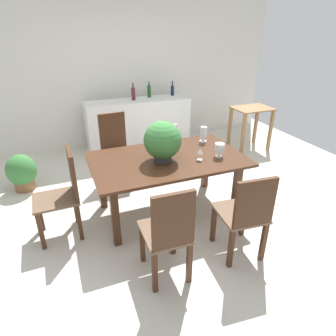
% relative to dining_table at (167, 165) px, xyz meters
% --- Properties ---
extents(ground_plane, '(7.04, 7.04, 0.00)m').
position_rel_dining_table_xyz_m(ground_plane, '(0.00, 0.08, -0.65)').
color(ground_plane, beige).
extents(back_wall, '(6.40, 0.10, 2.60)m').
position_rel_dining_table_xyz_m(back_wall, '(0.00, 2.68, 0.65)').
color(back_wall, silver).
rests_on(back_wall, ground).
extents(dining_table, '(1.79, 1.09, 0.74)m').
position_rel_dining_table_xyz_m(dining_table, '(0.00, 0.00, 0.00)').
color(dining_table, '#422616').
rests_on(dining_table, ground).
extents(chair_near_left, '(0.41, 0.49, 0.99)m').
position_rel_dining_table_xyz_m(chair_near_left, '(-0.41, -1.05, -0.10)').
color(chair_near_left, '#422616').
rests_on(chair_near_left, ground).
extents(chair_near_right, '(0.47, 0.51, 0.96)m').
position_rel_dining_table_xyz_m(chair_near_right, '(0.39, -1.05, -0.11)').
color(chair_near_right, '#422616').
rests_on(chair_near_right, ground).
extents(chair_far_left, '(0.44, 0.43, 1.03)m').
position_rel_dining_table_xyz_m(chair_far_left, '(-0.41, 1.04, -0.08)').
color(chair_far_left, '#422616').
rests_on(chair_far_left, ground).
extents(chair_head_end, '(0.48, 0.44, 1.00)m').
position_rel_dining_table_xyz_m(chair_head_end, '(-1.19, 0.00, -0.09)').
color(chair_head_end, '#422616').
rests_on(chair_head_end, ground).
extents(flower_centerpiece, '(0.43, 0.43, 0.47)m').
position_rel_dining_table_xyz_m(flower_centerpiece, '(-0.08, -0.05, 0.34)').
color(flower_centerpiece, '#333338').
rests_on(flower_centerpiece, dining_table).
extents(crystal_vase_left, '(0.11, 0.11, 0.17)m').
position_rel_dining_table_xyz_m(crystal_vase_left, '(0.58, -0.20, 0.20)').
color(crystal_vase_left, silver).
rests_on(crystal_vase_left, dining_table).
extents(crystal_vase_center_near, '(0.10, 0.10, 0.21)m').
position_rel_dining_table_xyz_m(crystal_vase_center_near, '(0.64, 0.32, 0.21)').
color(crystal_vase_center_near, silver).
rests_on(crystal_vase_center_near, dining_table).
extents(wine_glass, '(0.06, 0.06, 0.14)m').
position_rel_dining_table_xyz_m(wine_glass, '(0.33, -0.19, 0.20)').
color(wine_glass, silver).
rests_on(wine_glass, dining_table).
extents(kitchen_counter, '(1.88, 0.51, 0.94)m').
position_rel_dining_table_xyz_m(kitchen_counter, '(0.27, 2.15, -0.18)').
color(kitchen_counter, silver).
rests_on(kitchen_counter, ground).
extents(wine_bottle_clear, '(0.06, 0.06, 0.26)m').
position_rel_dining_table_xyz_m(wine_bottle_clear, '(0.99, 2.26, 0.39)').
color(wine_bottle_clear, '#0F1E38').
rests_on(wine_bottle_clear, kitchen_counter).
extents(wine_bottle_dark, '(0.07, 0.07, 0.30)m').
position_rel_dining_table_xyz_m(wine_bottle_dark, '(0.20, 2.17, 0.41)').
color(wine_bottle_dark, '#511E28').
rests_on(wine_bottle_dark, kitchen_counter).
extents(wine_bottle_green, '(0.06, 0.06, 0.28)m').
position_rel_dining_table_xyz_m(wine_bottle_green, '(0.53, 2.27, 0.41)').
color(wine_bottle_green, '#194C1E').
rests_on(wine_bottle_green, kitchen_counter).
extents(side_table, '(0.68, 0.52, 0.79)m').
position_rel_dining_table_xyz_m(side_table, '(2.23, 1.40, -0.05)').
color(side_table, olive).
rests_on(side_table, ground).
extents(potted_plant_floor, '(0.41, 0.41, 0.53)m').
position_rel_dining_table_xyz_m(potted_plant_floor, '(-1.72, 1.27, -0.37)').
color(potted_plant_floor, brown).
rests_on(potted_plant_floor, ground).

